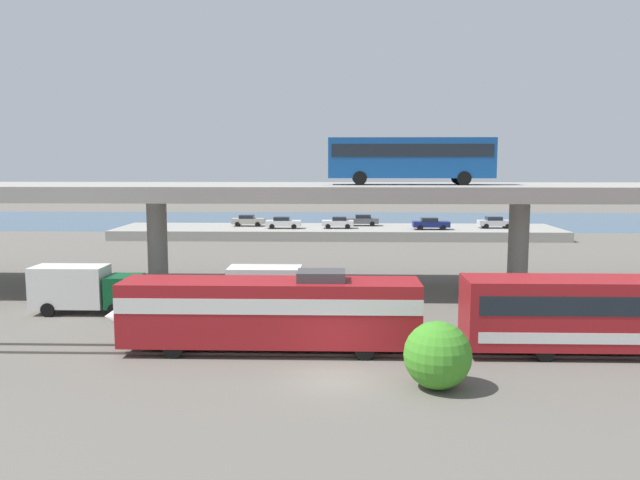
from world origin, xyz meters
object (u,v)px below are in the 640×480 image
Objects in this scene: transit_bus_on_overpass at (411,156)px; parked_car_4 at (248,220)px; parked_car_2 at (495,222)px; parked_car_3 at (431,223)px; train_locomotive at (256,309)px; parked_car_1 at (283,222)px; parked_car_5 at (362,220)px; parked_car_0 at (338,222)px; service_truck_west at (84,288)px; service_truck_east at (279,289)px.

transit_bus_on_overpass is 41.31m from parked_car_4.
parked_car_2 is 8.75m from parked_car_3.
transit_bus_on_overpass reaches higher than train_locomotive.
parked_car_2 is (24.33, 50.53, -0.20)m from train_locomotive.
parked_car_1 is at bearing 177.77° from parked_car_3.
train_locomotive is at bearing 82.21° from parked_car_5.
parked_car_5 is (-8.53, 4.57, 0.00)m from parked_car_3.
parked_car_2 and parked_car_5 have the same top height.
parked_car_0 is at bearing -177.50° from parked_car_2.
service_truck_west is 55.99m from parked_car_2.
train_locomotive is at bearing -121.28° from transit_bus_on_overpass.
parked_car_4 is at bearing 3.69° from parked_car_5.
parked_car_2 is 0.96× the size of parked_car_5.
parked_car_2 is at bearing 49.43° from service_truck_west.
parked_car_0 and parked_car_3 have the same top height.
parked_car_3 is at bearing 151.81° from parked_car_5.
parked_car_1 is at bearing 2.64° from parked_car_0.
parked_car_3 is 1.01× the size of parked_car_5.
parked_car_4 is (-4.91, 2.87, -0.00)m from parked_car_1.
service_truck_east is (-9.02, -7.53, -8.40)m from transit_bus_on_overpass.
train_locomotive is 1.34× the size of transit_bus_on_overpass.
train_locomotive is at bearing -86.61° from parked_car_1.
train_locomotive reaches higher than parked_car_0.
parked_car_5 is (3.15, 3.52, 0.00)m from parked_car_0.
train_locomotive reaches higher than parked_car_1.
parked_car_2 is (36.41, 42.53, 0.35)m from service_truck_west.
train_locomotive reaches higher than parked_car_3.
parked_car_0 is (4.13, 49.64, -0.21)m from train_locomotive.
parked_car_0 is 4.72m from parked_car_5.
parked_car_2 is (20.21, 0.88, 0.00)m from parked_car_0.
parked_car_1 is (-7.04, -0.32, 0.00)m from parked_car_0.
service_truck_west is 1.69× the size of parked_car_0.
parked_car_1 is (9.16, 41.32, 0.35)m from service_truck_west.
train_locomotive reaches higher than parked_car_5.
parked_car_4 is (-8.24, 44.19, 0.35)m from service_truck_east.
transit_bus_on_overpass is 24.29m from service_truck_west.
service_truck_east is 48.79m from parked_car_2.
parked_car_0 is 12.23m from parked_car_4.
transit_bus_on_overpass is at bearing -100.90° from parked_car_3.
parked_car_0 is 20.22m from parked_car_2.
parked_car_3 is (27.88, 40.59, 0.35)m from service_truck_west.
parked_car_1 is (-12.35, 33.79, -8.05)m from transit_bus_on_overpass.
parked_car_4 is (-7.83, 52.19, -0.20)m from train_locomotive.
parked_car_0 is at bearing -94.75° from train_locomotive.
service_truck_west is 1.00× the size of service_truck_east.
parked_car_4 is (-11.96, 2.54, 0.00)m from parked_car_0.
train_locomotive is 3.74× the size of parked_car_4.
service_truck_west is at bearing 68.73° from parked_car_0.
parked_car_4 is at bearing 149.73° from parked_car_1.
parked_car_4 is 0.94× the size of parked_car_5.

